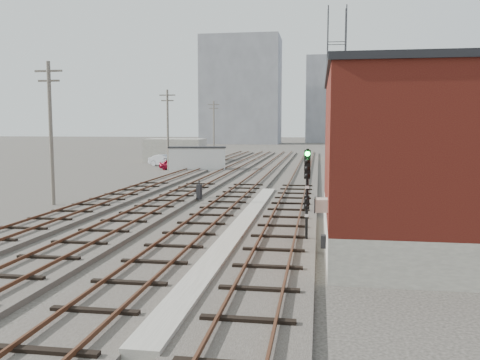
% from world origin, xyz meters
% --- Properties ---
extents(ground, '(320.00, 320.00, 0.00)m').
position_xyz_m(ground, '(0.00, 60.00, 0.00)').
color(ground, '#282621').
rests_on(ground, ground).
extents(track_right, '(3.20, 90.00, 0.39)m').
position_xyz_m(track_right, '(2.50, 39.00, 0.11)').
color(track_right, '#332D28').
rests_on(track_right, ground).
extents(track_mid_right, '(3.20, 90.00, 0.39)m').
position_xyz_m(track_mid_right, '(-1.50, 39.00, 0.11)').
color(track_mid_right, '#332D28').
rests_on(track_mid_right, ground).
extents(track_mid_left, '(3.20, 90.00, 0.39)m').
position_xyz_m(track_mid_left, '(-5.50, 39.00, 0.11)').
color(track_mid_left, '#332D28').
rests_on(track_mid_left, ground).
extents(track_left, '(3.20, 90.00, 0.39)m').
position_xyz_m(track_left, '(-9.50, 39.00, 0.11)').
color(track_left, '#332D28').
rests_on(track_left, ground).
extents(platform_curb, '(0.90, 28.00, 0.26)m').
position_xyz_m(platform_curb, '(0.50, 14.00, 0.13)').
color(platform_curb, gray).
rests_on(platform_curb, ground).
extents(brick_building, '(6.54, 12.20, 7.22)m').
position_xyz_m(brick_building, '(7.50, 12.00, 3.63)').
color(brick_building, gray).
rests_on(brick_building, ground).
extents(lattice_tower, '(1.60, 1.60, 15.00)m').
position_xyz_m(lattice_tower, '(5.50, 35.00, 7.50)').
color(lattice_tower, black).
rests_on(lattice_tower, ground).
extents(utility_pole_left_a, '(1.80, 0.24, 9.00)m').
position_xyz_m(utility_pole_left_a, '(-12.50, 20.00, 4.80)').
color(utility_pole_left_a, '#595147').
rests_on(utility_pole_left_a, ground).
extents(utility_pole_left_b, '(1.80, 0.24, 9.00)m').
position_xyz_m(utility_pole_left_b, '(-12.50, 45.00, 4.80)').
color(utility_pole_left_b, '#595147').
rests_on(utility_pole_left_b, ground).
extents(utility_pole_left_c, '(1.80, 0.24, 9.00)m').
position_xyz_m(utility_pole_left_c, '(-12.50, 70.00, 4.80)').
color(utility_pole_left_c, '#595147').
rests_on(utility_pole_left_c, ground).
extents(utility_pole_right_a, '(1.80, 0.24, 9.00)m').
position_xyz_m(utility_pole_right_a, '(6.50, 28.00, 4.80)').
color(utility_pole_right_a, '#595147').
rests_on(utility_pole_right_a, ground).
extents(utility_pole_right_b, '(1.80, 0.24, 9.00)m').
position_xyz_m(utility_pole_right_b, '(6.50, 58.00, 4.80)').
color(utility_pole_right_b, '#595147').
rests_on(utility_pole_right_b, ground).
extents(apartment_left, '(22.00, 14.00, 30.00)m').
position_xyz_m(apartment_left, '(-18.00, 135.00, 15.00)').
color(apartment_left, gray).
rests_on(apartment_left, ground).
extents(apartment_right, '(16.00, 12.00, 26.00)m').
position_xyz_m(apartment_right, '(8.00, 150.00, 13.00)').
color(apartment_right, gray).
rests_on(apartment_right, ground).
extents(shed_left, '(8.00, 5.00, 3.20)m').
position_xyz_m(shed_left, '(-16.00, 60.00, 1.60)').
color(shed_left, gray).
rests_on(shed_left, ground).
extents(shed_right, '(6.00, 6.00, 4.00)m').
position_xyz_m(shed_right, '(9.00, 70.00, 2.00)').
color(shed_right, gray).
rests_on(shed_right, ground).
extents(signal_mast, '(0.40, 0.41, 4.05)m').
position_xyz_m(signal_mast, '(3.70, 11.70, 2.38)').
color(signal_mast, gray).
rests_on(signal_mast, ground).
extents(switch_stand, '(0.36, 0.36, 1.29)m').
position_xyz_m(switch_stand, '(-3.74, 23.17, 0.61)').
color(switch_stand, black).
rests_on(switch_stand, ground).
extents(site_trailer, '(6.80, 3.87, 2.70)m').
position_xyz_m(site_trailer, '(-9.34, 45.86, 1.36)').
color(site_trailer, silver).
rests_on(site_trailer, ground).
extents(car_red, '(4.00, 2.61, 1.27)m').
position_xyz_m(car_red, '(-12.05, 46.06, 0.63)').
color(car_red, maroon).
rests_on(car_red, ground).
extents(car_silver, '(4.61, 2.77, 1.43)m').
position_xyz_m(car_silver, '(-14.81, 51.44, 0.72)').
color(car_silver, '#B7BBC0').
rests_on(car_silver, ground).
extents(car_grey, '(4.86, 2.90, 1.32)m').
position_xyz_m(car_grey, '(-11.42, 47.23, 0.66)').
color(car_grey, slate).
rests_on(car_grey, ground).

